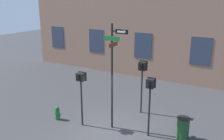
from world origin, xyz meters
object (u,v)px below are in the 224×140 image
at_px(street_sign_pole, 113,70).
at_px(trash_bin, 183,128).
at_px(fire_hydrant, 57,113).
at_px(pedestrian_signal_left, 81,84).
at_px(pedestrian_signal_right, 150,92).
at_px(pedestrian_signal_across, 142,72).

height_order(street_sign_pole, trash_bin, street_sign_pole).
bearing_deg(fire_hydrant, street_sign_pole, 13.05).
bearing_deg(trash_bin, pedestrian_signal_left, -165.29).
xyz_separation_m(pedestrian_signal_right, pedestrian_signal_across, (-1.17, 1.92, 0.15)).
height_order(pedestrian_signal_left, pedestrian_signal_right, pedestrian_signal_right).
bearing_deg(pedestrian_signal_left, trash_bin, 14.71).
distance_m(pedestrian_signal_across, trash_bin, 3.34).
xyz_separation_m(pedestrian_signal_right, trash_bin, (1.33, 0.49, -1.54)).
bearing_deg(pedestrian_signal_left, street_sign_pole, 20.25).
xyz_separation_m(pedestrian_signal_right, fire_hydrant, (-4.38, -0.78, -1.70)).
distance_m(pedestrian_signal_left, trash_bin, 4.73).
relative_size(street_sign_pole, fire_hydrant, 7.00).
height_order(street_sign_pole, fire_hydrant, street_sign_pole).
xyz_separation_m(fire_hydrant, trash_bin, (5.72, 1.27, 0.16)).
height_order(pedestrian_signal_across, trash_bin, pedestrian_signal_across).
relative_size(fire_hydrant, trash_bin, 0.70).
bearing_deg(fire_hydrant, trash_bin, 12.55).
distance_m(street_sign_pole, pedestrian_signal_left, 1.62).
xyz_separation_m(pedestrian_signal_left, pedestrian_signal_right, (3.00, 0.65, 0.00)).
relative_size(pedestrian_signal_left, pedestrian_signal_right, 0.99).
bearing_deg(trash_bin, fire_hydrant, -167.45).
bearing_deg(pedestrian_signal_right, pedestrian_signal_left, -167.82).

